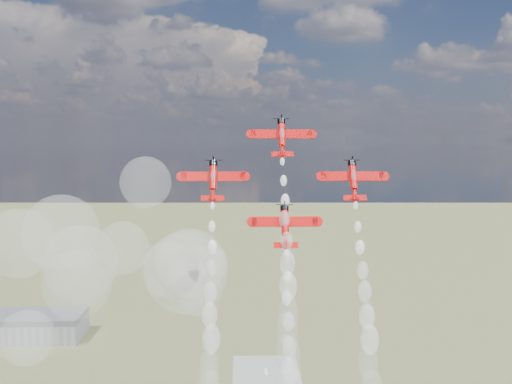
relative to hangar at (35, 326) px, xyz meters
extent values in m
cube|color=gray|center=(0.00, 0.00, -1.50)|extent=(50.00, 28.00, 10.00)
cube|color=#595B60|center=(0.00, 0.00, 5.00)|extent=(50.00, 28.00, 3.00)
cylinder|color=red|center=(117.89, -175.60, 99.00)|extent=(1.60, 4.34, 5.95)
cylinder|color=black|center=(117.89, -174.01, 101.77)|extent=(1.83, 2.15, 1.90)
cube|color=red|center=(117.89, -175.08, 99.09)|extent=(13.93, 1.35, 2.11)
cube|color=white|center=(114.12, -174.96, 99.03)|extent=(5.48, 0.34, 0.56)
cube|color=white|center=(121.66, -174.96, 99.03)|extent=(5.48, 0.34, 0.56)
cube|color=red|center=(117.89, -178.31, 94.62)|extent=(5.03, 0.74, 1.16)
cube|color=red|center=(117.89, -179.16, 94.85)|extent=(0.16, 2.42, 2.25)
ellipsoid|color=silver|center=(117.89, -176.20, 99.21)|extent=(1.26, 2.38, 3.01)
cone|color=red|center=(117.89, -177.75, 95.36)|extent=(1.60, 2.86, 3.37)
cylinder|color=red|center=(102.51, -180.96, 89.66)|extent=(1.60, 4.34, 5.95)
cylinder|color=black|center=(102.51, -179.37, 92.43)|extent=(1.83, 2.15, 1.90)
cube|color=red|center=(102.51, -180.44, 89.75)|extent=(13.93, 1.35, 2.11)
cube|color=white|center=(98.74, -180.32, 89.69)|extent=(5.48, 0.34, 0.56)
cube|color=white|center=(106.27, -180.32, 89.69)|extent=(5.48, 0.34, 0.56)
cube|color=red|center=(102.51, -183.67, 85.28)|extent=(5.03, 0.74, 1.16)
cube|color=red|center=(102.51, -184.52, 85.51)|extent=(0.16, 2.42, 2.25)
ellipsoid|color=silver|center=(102.51, -181.56, 89.87)|extent=(1.26, 2.38, 3.01)
cone|color=red|center=(102.51, -183.11, 86.02)|extent=(1.60, 2.86, 3.37)
cylinder|color=red|center=(133.28, -180.96, 89.66)|extent=(1.60, 4.34, 5.95)
cylinder|color=black|center=(133.28, -179.37, 92.43)|extent=(1.83, 2.15, 1.90)
cube|color=red|center=(133.28, -180.44, 89.75)|extent=(13.93, 1.35, 2.11)
cube|color=white|center=(129.51, -180.32, 89.69)|extent=(5.48, 0.34, 0.56)
cube|color=white|center=(137.04, -180.32, 89.69)|extent=(5.48, 0.34, 0.56)
cube|color=red|center=(133.28, -183.67, 85.28)|extent=(5.03, 0.74, 1.16)
cube|color=red|center=(133.28, -184.52, 85.51)|extent=(0.16, 2.42, 2.25)
ellipsoid|color=silver|center=(133.28, -181.56, 89.87)|extent=(1.26, 2.38, 3.01)
cone|color=red|center=(133.28, -183.11, 86.02)|extent=(1.60, 2.86, 3.37)
cylinder|color=red|center=(117.89, -186.32, 80.32)|extent=(1.60, 4.34, 5.95)
cylinder|color=black|center=(117.89, -184.73, 83.09)|extent=(1.83, 2.15, 1.90)
cube|color=red|center=(117.89, -185.80, 80.41)|extent=(13.93, 1.35, 2.11)
cube|color=white|center=(114.12, -185.68, 80.35)|extent=(5.48, 0.34, 0.56)
cube|color=white|center=(121.66, -185.68, 80.35)|extent=(5.48, 0.34, 0.56)
cube|color=red|center=(117.89, -189.03, 75.94)|extent=(5.03, 0.74, 1.16)
cube|color=red|center=(117.89, -189.88, 76.17)|extent=(0.16, 2.42, 2.25)
ellipsoid|color=silver|center=(117.89, -186.92, 80.53)|extent=(1.26, 2.38, 3.01)
cone|color=red|center=(117.89, -188.47, 76.68)|extent=(1.60, 2.86, 3.37)
sphere|color=white|center=(117.79, -179.04, 92.96)|extent=(1.03, 1.03, 1.03)
sphere|color=white|center=(117.93, -181.35, 88.89)|extent=(1.44, 1.44, 1.44)
sphere|color=white|center=(118.12, -183.70, 84.62)|extent=(1.86, 1.86, 1.86)
sphere|color=white|center=(117.76, -186.21, 80.88)|extent=(2.28, 2.28, 2.28)
sphere|color=white|center=(118.08, -188.22, 76.34)|extent=(2.70, 2.70, 2.70)
sphere|color=white|center=(118.11, -190.63, 72.42)|extent=(3.12, 3.12, 3.12)
sphere|color=white|center=(118.05, -193.49, 68.33)|extent=(3.53, 3.53, 3.53)
sphere|color=white|center=(117.87, -195.95, 63.84)|extent=(3.95, 3.95, 3.95)
sphere|color=white|center=(117.50, -197.75, 60.40)|extent=(4.37, 4.37, 4.37)
sphere|color=white|center=(117.59, -199.99, 56.48)|extent=(4.79, 4.79, 4.79)
sphere|color=white|center=(117.55, -202.63, 51.92)|extent=(5.21, 5.21, 5.21)
sphere|color=white|center=(102.50, -184.57, 83.68)|extent=(1.03, 1.03, 1.03)
sphere|color=white|center=(102.46, -186.95, 79.63)|extent=(1.44, 1.44, 1.44)
sphere|color=white|center=(102.63, -189.32, 75.61)|extent=(1.86, 1.86, 1.86)
sphere|color=white|center=(102.48, -191.36, 71.52)|extent=(2.28, 2.28, 2.28)
sphere|color=white|center=(102.32, -193.93, 67.26)|extent=(2.70, 2.70, 2.70)
sphere|color=white|center=(102.31, -195.83, 63.24)|extent=(3.12, 3.12, 3.12)
sphere|color=white|center=(102.75, -198.64, 59.32)|extent=(3.53, 3.53, 3.53)
sphere|color=white|center=(102.50, -200.66, 54.77)|extent=(3.95, 3.95, 3.95)
sphere|color=white|center=(133.30, -184.34, 83.68)|extent=(1.03, 1.03, 1.03)
sphere|color=white|center=(133.36, -186.62, 79.38)|extent=(1.44, 1.44, 1.44)
sphere|color=white|center=(133.36, -189.23, 75.41)|extent=(1.86, 1.86, 1.86)
sphere|color=white|center=(133.51, -191.56, 71.08)|extent=(2.28, 2.28, 2.28)
sphere|color=white|center=(133.51, -193.95, 67.26)|extent=(2.70, 2.70, 2.70)
sphere|color=white|center=(133.51, -196.31, 62.84)|extent=(3.12, 3.12, 3.12)
sphere|color=white|center=(133.55, -198.84, 59.03)|extent=(3.53, 3.53, 3.53)
sphere|color=white|center=(132.95, -200.69, 55.08)|extent=(3.95, 3.95, 3.95)
sphere|color=white|center=(118.01, -189.84, 74.32)|extent=(1.03, 1.03, 1.03)
sphere|color=white|center=(118.05, -192.08, 70.07)|extent=(1.44, 1.44, 1.44)
sphere|color=white|center=(117.71, -194.31, 66.17)|extent=(1.86, 1.86, 1.86)
sphere|color=white|center=(117.83, -197.12, 62.19)|extent=(2.28, 2.28, 2.28)
sphere|color=white|center=(117.85, -198.98, 57.65)|extent=(2.70, 2.70, 2.70)
sphere|color=white|center=(117.54, -201.23, 53.89)|extent=(3.12, 3.12, 3.12)
sphere|color=white|center=(94.73, -161.93, 64.32)|extent=(21.23, 21.23, 21.23)
sphere|color=white|center=(90.51, -161.39, 64.89)|extent=(14.94, 14.94, 14.94)
sphere|color=white|center=(82.91, -149.89, 86.37)|extent=(13.96, 13.96, 13.96)
sphere|color=white|center=(62.71, -146.31, 57.41)|extent=(19.14, 19.14, 19.14)
sphere|color=white|center=(76.92, -152.55, 68.95)|extent=(14.34, 14.34, 14.34)
sphere|color=white|center=(55.21, -165.01, 48.55)|extent=(13.90, 13.90, 13.90)
sphere|color=white|center=(63.55, -162.02, 74.50)|extent=(19.36, 19.36, 19.36)
sphere|color=white|center=(53.59, -162.91, 72.15)|extent=(17.32, 17.32, 17.32)
sphere|color=white|center=(99.72, -159.65, 66.19)|extent=(10.94, 10.94, 10.94)
sphere|color=white|center=(63.77, -145.97, 63.52)|extent=(21.26, 21.26, 21.26)
sphere|color=white|center=(94.80, -150.07, 63.81)|extent=(19.82, 19.82, 19.82)
sphere|color=white|center=(96.60, -150.07, 55.76)|extent=(12.84, 12.84, 12.84)
camera|label=1|loc=(108.35, -311.65, 97.66)|focal=42.00mm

